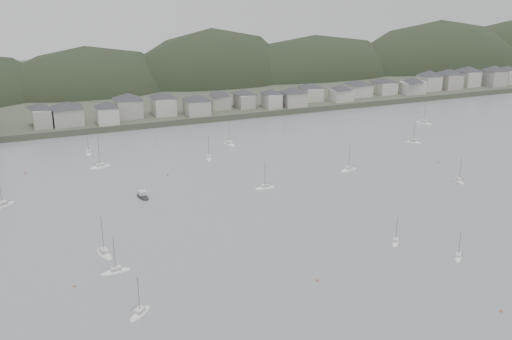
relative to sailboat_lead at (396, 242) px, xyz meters
name	(u,v)px	position (x,y,z in m)	size (l,w,h in m)	color
ground	(373,283)	(-18.37, -16.65, -0.19)	(900.00, 900.00, 0.00)	slate
far_shore_land	(132,82)	(-18.37, 278.35, 1.31)	(900.00, 250.00, 3.00)	#383D2D
forested_ridge	(149,107)	(-13.54, 252.75, -11.47)	(851.55, 103.94, 102.57)	black
waterfront_town	(265,96)	(32.21, 166.69, 8.47)	(451.48, 28.46, 12.92)	#9C998F
sailboat_lead	(396,242)	(0.00, 0.00, 0.00)	(5.53, 5.85, 8.40)	silver
moored_fleet	(195,198)	(-42.14, 55.07, -0.01)	(246.23, 165.11, 13.13)	silver
motor_launch_far	(143,196)	(-58.25, 62.98, 0.10)	(4.19, 8.72, 3.99)	black
mooring_buoys	(244,216)	(-32.55, 33.80, -0.04)	(154.44, 144.69, 0.70)	#AD5E39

